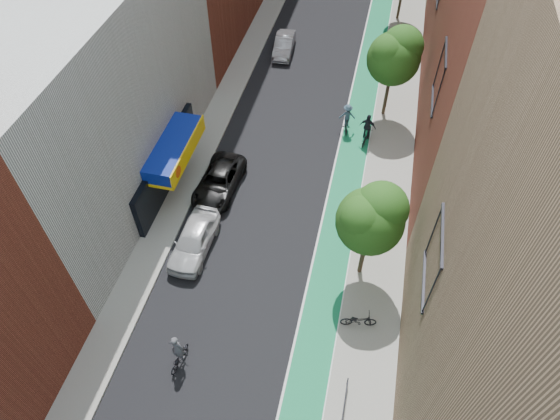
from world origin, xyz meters
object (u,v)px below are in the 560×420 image
Objects in this scene: parked_car_black at (219,181)px; cyclist_lane_mid at (367,131)px; cyclist_lane_far at (347,119)px; parked_car_silver at (284,45)px; cyclist_lead at (178,354)px; cyclist_lane_near at (351,221)px; parked_car_white at (194,240)px.

parked_car_black is 2.21× the size of cyclist_lane_mid.
parked_car_silver is at bearing -63.71° from cyclist_lane_far.
parked_car_black is at bearing 49.47° from cyclist_lane_mid.
parked_car_silver is at bearing -38.95° from cyclist_lane_mid.
parked_car_silver is 1.85× the size of cyclist_lead.
cyclist_lane_mid is (0.00, 7.99, 0.07)m from cyclist_lane_near.
parked_car_white is at bearing 50.57° from cyclist_lane_far.
cyclist_lane_far is at bearing -58.00° from parked_car_silver.
cyclist_lead is at bearing -75.49° from parked_car_white.
parked_car_black is 11.39m from cyclist_lead.
cyclist_lane_far is (6.91, 7.49, 0.22)m from parked_car_black.
parked_car_white is 2.27× the size of cyclist_lane_near.
cyclist_lane_far reaches higher than parked_car_white.
cyclist_lane_near is 0.91× the size of cyclist_lane_mid.
cyclist_lane_far is (5.33, 18.77, 0.11)m from cyclist_lead.
parked_car_black is at bearing 91.97° from parked_car_white.
cyclist_lane_mid is at bearing 40.43° from parked_car_black.
parked_car_silver is at bearing 90.07° from parked_car_white.
parked_car_silver is at bearing 90.89° from parked_car_black.
parked_car_silver is 1.86× the size of cyclist_lane_mid.
cyclist_lead is at bearing -79.30° from parked_car_black.
parked_car_white reaches higher than parked_car_black.
cyclist_lead is 19.51m from cyclist_lane_far.
cyclist_lead is at bearing 66.87° from cyclist_lane_near.
cyclist_lane_mid is (8.36, 11.24, 0.12)m from parked_car_white.
cyclist_lane_far is at bearing -68.73° from cyclist_lane_near.
cyclist_lane_far is (6.86, 12.23, 0.12)m from parked_car_white.
cyclist_lead is at bearing 80.76° from cyclist_lane_mid.
cyclist_lane_far is at bearing -21.73° from cyclist_lane_mid.
cyclist_lead is (1.06, -27.42, 0.11)m from parked_car_silver.
parked_car_white is 14.02m from cyclist_lane_far.
cyclist_lead is 1.00× the size of cyclist_lane_mid.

